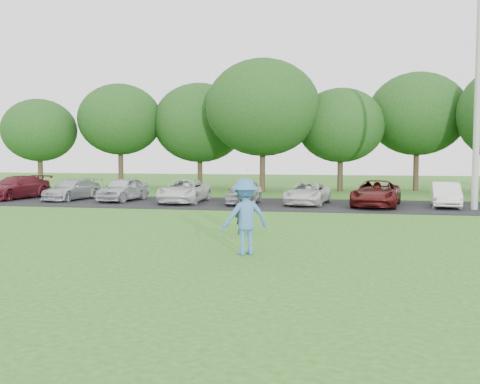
# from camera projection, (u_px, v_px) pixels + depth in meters

# --- Properties ---
(ground) EXTENTS (100.00, 100.00, 0.00)m
(ground) POSITION_uv_depth(u_px,v_px,m) (214.00, 253.00, 13.58)
(ground) COLOR #23631C
(ground) RESTS_ON ground
(parking_lot) EXTENTS (32.00, 6.50, 0.03)m
(parking_lot) POSITION_uv_depth(u_px,v_px,m) (277.00, 204.00, 26.30)
(parking_lot) COLOR black
(parking_lot) RESTS_ON ground
(utility_pole) EXTENTS (0.28, 0.28, 9.80)m
(utility_pole) POSITION_uv_depth(u_px,v_px,m) (478.00, 99.00, 23.38)
(utility_pole) COLOR #A6A8A2
(utility_pole) RESTS_ON ground
(frisbee_player) EXTENTS (1.41, 1.24, 2.19)m
(frisbee_player) POSITION_uv_depth(u_px,v_px,m) (245.00, 217.00, 13.30)
(frisbee_player) COLOR #3E6EAF
(frisbee_player) RESTS_ON ground
(camera_bystander) EXTENTS (0.70, 0.56, 1.67)m
(camera_bystander) POSITION_uv_depth(u_px,v_px,m) (245.00, 207.00, 16.68)
(camera_bystander) COLOR black
(camera_bystander) RESTS_ON ground
(parked_cars) EXTENTS (30.71, 5.10, 1.26)m
(parked_cars) POSITION_uv_depth(u_px,v_px,m) (247.00, 192.00, 26.52)
(parked_cars) COLOR #52121C
(parked_cars) RESTS_ON parking_lot
(tree_row) EXTENTS (42.39, 9.85, 8.64)m
(tree_row) POSITION_uv_depth(u_px,v_px,m) (318.00, 117.00, 35.22)
(tree_row) COLOR #38281C
(tree_row) RESTS_ON ground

